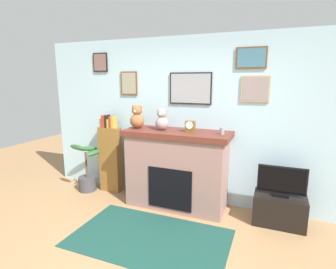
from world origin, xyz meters
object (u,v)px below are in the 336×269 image
(candle_jar, at_px, (222,131))
(mantel_clock, at_px, (190,126))
(fireplace, at_px, (177,169))
(teddy_bear_cream, at_px, (162,120))
(bookshelf, at_px, (110,157))
(tv_stand, at_px, (279,210))
(television, at_px, (282,182))
(potted_plant, at_px, (87,174))
(teddy_bear_tan, at_px, (137,118))

(candle_jar, bearing_deg, mantel_clock, -179.80)
(fireplace, bearing_deg, teddy_bear_cream, -175.68)
(bookshelf, distance_m, tv_stand, 2.80)
(bookshelf, relative_size, television, 2.19)
(fireplace, bearing_deg, potted_plant, -177.91)
(television, bearing_deg, fireplace, 179.98)
(television, xyz_separation_m, mantel_clock, (-1.28, -0.02, 0.67))
(tv_stand, xyz_separation_m, television, (0.00, -0.00, 0.40))
(mantel_clock, bearing_deg, fireplace, 174.69)
(potted_plant, distance_m, teddy_bear_cream, 1.78)
(candle_jar, height_order, teddy_bear_cream, teddy_bear_cream)
(candle_jar, bearing_deg, bookshelf, 176.52)
(bookshelf, relative_size, teddy_bear_cream, 4.12)
(candle_jar, relative_size, teddy_bear_tan, 0.26)
(tv_stand, relative_size, teddy_bear_tan, 1.83)
(tv_stand, bearing_deg, fireplace, -179.96)
(bookshelf, bearing_deg, teddy_bear_cream, -6.54)
(teddy_bear_cream, bearing_deg, candle_jar, 0.03)
(mantel_clock, bearing_deg, potted_plant, -178.73)
(tv_stand, height_order, mantel_clock, mantel_clock)
(bookshelf, bearing_deg, fireplace, -4.52)
(tv_stand, distance_m, teddy_bear_tan, 2.44)
(mantel_clock, distance_m, teddy_bear_cream, 0.45)
(fireplace, height_order, bookshelf, bookshelf)
(teddy_bear_tan, bearing_deg, tv_stand, 0.51)
(television, height_order, candle_jar, candle_jar)
(teddy_bear_cream, bearing_deg, television, 0.59)
(fireplace, xyz_separation_m, potted_plant, (-1.67, -0.06, -0.31))
(potted_plant, relative_size, teddy_bear_tan, 2.37)
(potted_plant, bearing_deg, fireplace, 2.09)
(potted_plant, bearing_deg, teddy_bear_tan, 2.43)
(potted_plant, bearing_deg, mantel_clock, 1.27)
(tv_stand, bearing_deg, bookshelf, 177.93)
(potted_plant, relative_size, candle_jar, 8.97)
(fireplace, relative_size, bookshelf, 1.18)
(potted_plant, relative_size, teddy_bear_cream, 2.63)
(mantel_clock, bearing_deg, television, 0.85)
(television, distance_m, candle_jar, 1.03)
(candle_jar, height_order, teddy_bear_tan, teddy_bear_tan)
(potted_plant, height_order, teddy_bear_tan, teddy_bear_tan)
(fireplace, relative_size, teddy_bear_tan, 4.39)
(candle_jar, relative_size, teddy_bear_cream, 0.29)
(tv_stand, distance_m, television, 0.40)
(tv_stand, height_order, television, television)
(potted_plant, distance_m, mantel_clock, 2.12)
(potted_plant, distance_m, tv_stand, 3.16)
(mantel_clock, relative_size, teddy_bear_tan, 0.45)
(mantel_clock, bearing_deg, teddy_bear_cream, 179.84)
(potted_plant, relative_size, mantel_clock, 5.32)
(fireplace, xyz_separation_m, teddy_bear_cream, (-0.24, -0.02, 0.74))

